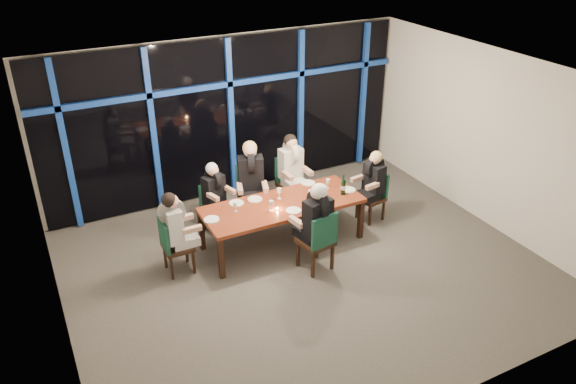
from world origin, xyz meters
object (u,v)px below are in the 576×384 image
(water_pitcher, at_px, (323,192))
(diner_far_left, at_px, (215,188))
(chair_near_mid, at_px, (319,239))
(dining_table, at_px, (282,207))
(chair_end_right, at_px, (374,193))
(chair_far_mid, at_px, (251,191))
(chair_far_right, at_px, (289,179))
(diner_far_mid, at_px, (251,172))
(diner_far_right, at_px, (292,162))
(chair_far_left, at_px, (213,204))
(chair_end_left, at_px, (172,243))
(diner_near_mid, at_px, (316,214))
(diner_end_left, at_px, (175,221))
(diner_end_right, at_px, (373,176))
(wine_bottle, at_px, (343,187))

(water_pitcher, bearing_deg, diner_far_left, 152.80)
(diner_far_left, bearing_deg, chair_near_mid, -78.55)
(dining_table, distance_m, chair_end_right, 1.83)
(chair_far_mid, relative_size, chair_far_right, 1.06)
(diner_far_mid, relative_size, diner_far_right, 1.06)
(chair_far_right, distance_m, diner_far_right, 0.40)
(chair_far_left, bearing_deg, chair_end_left, -153.98)
(diner_near_mid, xyz_separation_m, water_pitcher, (0.54, 0.73, -0.11))
(diner_end_left, bearing_deg, chair_far_left, -45.17)
(chair_near_mid, bearing_deg, diner_end_left, -35.91)
(chair_far_right, xyz_separation_m, diner_far_mid, (-0.85, -0.22, 0.44))
(diner_far_left, bearing_deg, chair_end_left, -156.81)
(chair_far_right, bearing_deg, diner_far_mid, -167.60)
(diner_far_left, height_order, diner_end_right, diner_end_right)
(chair_far_right, bearing_deg, chair_near_mid, -107.24)
(chair_far_right, bearing_deg, water_pitcher, -92.61)
(chair_far_left, distance_m, wine_bottle, 2.22)
(chair_far_left, relative_size, chair_end_right, 0.97)
(chair_near_mid, height_order, water_pitcher, chair_near_mid)
(diner_far_right, relative_size, diner_end_right, 1.10)
(chair_far_left, xyz_separation_m, diner_far_left, (0.02, -0.07, 0.34))
(chair_far_right, xyz_separation_m, diner_near_mid, (-0.55, -1.93, 0.42))
(chair_far_mid, distance_m, diner_far_mid, 0.42)
(chair_near_mid, distance_m, wine_bottle, 1.21)
(chair_end_left, distance_m, wine_bottle, 2.90)
(chair_far_left, distance_m, diner_far_right, 1.59)
(chair_far_left, relative_size, diner_far_left, 1.03)
(diner_end_left, bearing_deg, chair_end_left, 90.00)
(chair_far_left, height_order, diner_near_mid, diner_near_mid)
(chair_end_right, xyz_separation_m, diner_end_left, (-3.57, 0.02, 0.39))
(chair_far_left, distance_m, chair_end_right, 2.82)
(chair_near_mid, bearing_deg, diner_end_right, -158.66)
(diner_far_right, distance_m, water_pitcher, 1.12)
(chair_near_mid, bearing_deg, diner_near_mid, -90.00)
(dining_table, bearing_deg, chair_far_mid, 98.44)
(diner_far_right, distance_m, diner_end_left, 2.63)
(diner_far_mid, bearing_deg, diner_near_mid, -62.04)
(chair_far_mid, height_order, water_pitcher, chair_far_mid)
(chair_end_left, xyz_separation_m, chair_near_mid, (1.98, -0.97, 0.05))
(chair_far_right, xyz_separation_m, chair_end_right, (1.13, -1.07, -0.05))
(chair_far_left, distance_m, diner_near_mid, 2.10)
(diner_far_right, bearing_deg, chair_end_right, -43.54)
(wine_bottle, distance_m, water_pitcher, 0.36)
(diner_far_left, bearing_deg, wine_bottle, -46.22)
(chair_far_left, bearing_deg, chair_far_right, -11.56)
(chair_far_mid, relative_size, diner_near_mid, 1.05)
(diner_far_mid, bearing_deg, chair_end_left, -135.63)
(chair_end_left, height_order, diner_end_left, diner_end_left)
(chair_far_mid, height_order, chair_near_mid, chair_far_mid)
(chair_far_right, bearing_deg, chair_far_left, -177.27)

